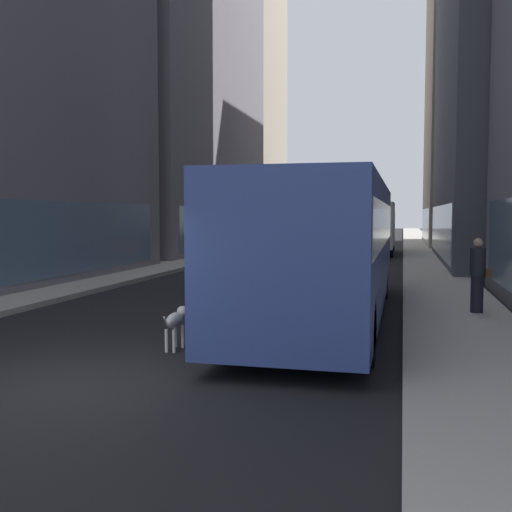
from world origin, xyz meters
TOP-DOWN VIEW (x-y plane):
  - ground_plane at (0.00, 35.00)m, footprint 120.00×120.00m
  - sidewalk_left at (-5.70, 35.00)m, footprint 2.40×110.00m
  - sidewalk_right at (5.70, 35.00)m, footprint 2.40×110.00m
  - building_left_far at (-11.90, 48.31)m, footprint 8.20×15.67m
  - building_right_far at (11.90, 40.91)m, footprint 11.53×15.40m
  - transit_bus at (2.80, 6.31)m, footprint 2.78×11.53m
  - car_red_coupe at (-2.80, 22.83)m, footprint 1.92×4.56m
  - car_blue_hatchback at (-2.80, 36.06)m, footprint 1.88×4.00m
  - car_black_suv at (-1.20, 29.32)m, footprint 1.78×4.45m
  - car_grey_wagon at (-1.20, 13.47)m, footprint 1.77×4.16m
  - box_truck at (2.80, 29.06)m, footprint 2.30×7.50m
  - dalmatian_dog at (0.61, 2.52)m, footprint 0.22×0.96m
  - pedestrian_with_handbag at (6.13, 7.00)m, footprint 0.45×0.34m

SIDE VIEW (x-z plane):
  - ground_plane at x=0.00m, z-range 0.00..0.00m
  - sidewalk_left at x=-5.70m, z-range 0.00..0.15m
  - sidewalk_right at x=5.70m, z-range 0.00..0.15m
  - dalmatian_dog at x=0.61m, z-range 0.15..0.87m
  - car_grey_wagon at x=-1.20m, z-range 0.01..1.63m
  - car_blue_hatchback at x=-2.80m, z-range 0.01..1.63m
  - car_black_suv at x=-1.20m, z-range 0.01..1.63m
  - car_red_coupe at x=-2.80m, z-range 0.02..1.64m
  - pedestrian_with_handbag at x=6.13m, z-range 0.17..1.86m
  - box_truck at x=2.80m, z-range 0.14..3.19m
  - transit_bus at x=2.80m, z-range 0.25..3.30m
  - building_right_far at x=11.90m, z-range -0.01..23.37m
  - building_left_far at x=-11.90m, z-range -0.01..34.43m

